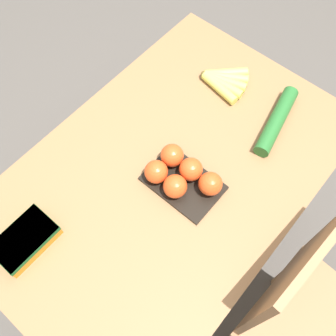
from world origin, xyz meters
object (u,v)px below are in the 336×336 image
at_px(chair, 303,312).
at_px(carrot_bag, 25,240).
at_px(tomato_pack, 181,175).
at_px(cucumber_near, 277,121).
at_px(banana_bunch, 223,81).

xyz_separation_m(chair, carrot_bag, (0.43, -0.75, 0.26)).
bearing_deg(carrot_bag, chair, 119.63).
distance_m(tomato_pack, cucumber_near, 0.39).
relative_size(chair, banana_bunch, 5.90).
distance_m(banana_bunch, tomato_pack, 0.42).
bearing_deg(cucumber_near, banana_bunch, -96.53).
height_order(chair, cucumber_near, chair).
relative_size(banana_bunch, tomato_pack, 0.72).
bearing_deg(cucumber_near, carrot_bag, -21.56).
xyz_separation_m(chair, cucumber_near, (-0.39, -0.43, 0.26)).
distance_m(banana_bunch, cucumber_near, 0.24).
bearing_deg(tomato_pack, banana_bunch, -161.63).
xyz_separation_m(tomato_pack, carrot_bag, (0.45, -0.21, -0.01)).
relative_size(banana_bunch, cucumber_near, 0.60).
distance_m(chair, carrot_bag, 0.91).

